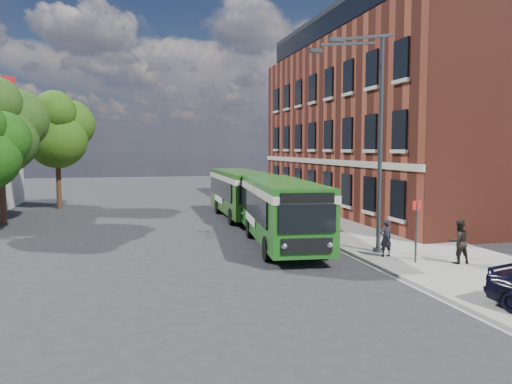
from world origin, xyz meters
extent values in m
plane|color=#252528|center=(0.00, 0.00, 0.00)|extent=(120.00, 120.00, 0.00)
cube|color=#99968B|center=(7.00, 8.00, 0.07)|extent=(6.00, 48.00, 0.15)
cube|color=beige|center=(3.95, 8.00, 0.01)|extent=(0.12, 48.00, 0.01)
cube|color=maroon|center=(14.00, 12.00, 6.00)|extent=(12.00, 26.00, 12.00)
cube|color=beige|center=(7.96, 12.00, 3.60)|extent=(0.12, 26.00, 0.35)
cube|color=black|center=(14.00, 12.00, 13.10)|extent=(10.80, 24.80, 2.20)
cube|color=black|center=(8.57, 12.00, 13.10)|extent=(0.08, 24.00, 1.40)
cylinder|color=#3C4042|center=(-12.50, 13.00, 4.50)|extent=(0.10, 0.10, 9.00)
cube|color=red|center=(-12.05, 13.00, 8.60)|extent=(0.90, 0.02, 0.60)
cylinder|color=#3C4042|center=(5.20, -2.00, 0.15)|extent=(0.44, 0.44, 0.30)
cylinder|color=#3C4042|center=(5.20, -2.00, 4.50)|extent=(0.18, 0.18, 9.00)
cube|color=#3C4042|center=(3.96, -2.60, 8.80)|extent=(2.58, 0.46, 0.37)
cube|color=#3C4042|center=(3.96, -1.40, 8.80)|extent=(2.58, 0.46, 0.37)
cube|color=#3C4042|center=(2.73, -3.08, 8.55)|extent=(0.55, 0.22, 0.16)
cube|color=#3C4042|center=(2.73, -0.92, 8.55)|extent=(0.55, 0.22, 0.16)
cylinder|color=#3C4042|center=(5.60, -4.20, 1.25)|extent=(0.08, 0.08, 2.50)
cube|color=red|center=(5.60, -4.20, 2.35)|extent=(0.35, 0.04, 0.35)
cube|color=#1F6219|center=(1.85, 1.09, 1.77)|extent=(3.53, 10.15, 2.45)
cube|color=#1F6219|center=(1.85, 1.09, 0.50)|extent=(3.58, 10.19, 0.14)
cube|color=black|center=(0.61, 1.52, 1.90)|extent=(0.94, 8.11, 1.10)
cube|color=black|center=(3.16, 1.25, 1.90)|extent=(0.94, 8.11, 1.10)
cube|color=beige|center=(1.85, 1.09, 2.60)|extent=(3.60, 10.22, 0.32)
cube|color=#1F6219|center=(1.85, 1.09, 2.96)|extent=(3.42, 10.04, 0.12)
cube|color=black|center=(1.33, -3.89, 1.95)|extent=(2.15, 0.31, 1.05)
cube|color=black|center=(1.33, -3.90, 2.70)|extent=(2.00, 0.29, 0.38)
cube|color=black|center=(1.33, -3.90, 0.95)|extent=(1.90, 0.28, 0.55)
sphere|color=silver|center=(0.48, -3.79, 0.95)|extent=(0.26, 0.26, 0.26)
sphere|color=silver|center=(2.17, -3.97, 0.95)|extent=(0.26, 0.26, 0.26)
cube|color=black|center=(2.38, 6.06, 2.00)|extent=(2.00, 0.29, 0.90)
cube|color=white|center=(0.68, 2.22, 1.15)|extent=(0.38, 3.19, 0.45)
cylinder|color=black|center=(0.36, -1.94, 0.50)|extent=(0.38, 1.02, 1.00)
cylinder|color=black|center=(2.68, -2.19, 0.50)|extent=(0.38, 1.02, 1.00)
cylinder|color=black|center=(0.92, 3.37, 0.50)|extent=(0.38, 1.02, 1.00)
cylinder|color=black|center=(3.25, 3.12, 0.50)|extent=(0.38, 1.02, 1.00)
cube|color=#225512|center=(2.11, 10.80, 1.77)|extent=(2.73, 10.04, 2.45)
cube|color=#225512|center=(2.11, 10.80, 0.50)|extent=(2.77, 10.08, 0.14)
cube|color=black|center=(0.83, 11.13, 1.90)|extent=(0.27, 8.19, 1.10)
cube|color=black|center=(3.39, 11.07, 1.90)|extent=(0.27, 8.19, 1.10)
cube|color=beige|center=(2.11, 10.80, 2.60)|extent=(2.79, 10.10, 0.32)
cube|color=#225512|center=(2.11, 10.80, 2.96)|extent=(2.63, 9.94, 0.12)
cube|color=black|center=(1.99, 5.78, 1.95)|extent=(2.15, 0.13, 1.05)
cube|color=black|center=(1.99, 5.77, 2.70)|extent=(2.00, 0.13, 0.38)
cube|color=black|center=(1.99, 5.77, 0.95)|extent=(1.90, 0.12, 0.55)
sphere|color=silver|center=(1.14, 5.81, 0.95)|extent=(0.26, 0.26, 0.26)
sphere|color=silver|center=(2.84, 5.77, 0.95)|extent=(0.26, 0.26, 0.26)
cube|color=black|center=(2.22, 15.83, 2.00)|extent=(2.00, 0.13, 0.90)
cube|color=white|center=(0.84, 11.83, 1.15)|extent=(0.11, 3.20, 0.45)
cylinder|color=black|center=(0.86, 7.64, 0.50)|extent=(0.30, 1.01, 1.00)
cylinder|color=black|center=(3.20, 7.58, 0.50)|extent=(0.30, 1.01, 1.00)
cylinder|color=black|center=(0.99, 13.02, 0.50)|extent=(0.30, 1.01, 1.00)
cylinder|color=black|center=(3.33, 12.97, 0.50)|extent=(0.30, 1.01, 1.00)
imported|color=black|center=(5.03, -2.94, 0.90)|extent=(0.58, 0.41, 1.49)
imported|color=black|center=(7.09, -4.72, 0.99)|extent=(0.88, 0.71, 1.68)
sphere|color=#17440D|center=(-11.24, 7.44, 4.97)|extent=(2.91, 2.91, 2.91)
cylinder|color=#3C2315|center=(-12.18, 11.25, 1.83)|extent=(0.36, 0.36, 3.65)
sphere|color=#264414|center=(-12.18, 11.25, 5.15)|extent=(4.32, 4.32, 4.32)
sphere|color=#264414|center=(-11.35, 11.91, 6.22)|extent=(3.65, 3.65, 3.65)
cylinder|color=#3C2315|center=(-10.02, 18.75, 1.85)|extent=(0.36, 0.36, 3.70)
sphere|color=#2A4F11|center=(-10.02, 18.75, 5.21)|extent=(4.37, 4.37, 4.37)
sphere|color=#2A4F11|center=(-9.18, 19.43, 6.30)|extent=(3.70, 3.70, 3.70)
sphere|color=#2A4F11|center=(-10.77, 18.17, 5.88)|extent=(3.36, 3.36, 3.36)
sphere|color=#2A4F11|center=(-10.02, 17.91, 7.14)|extent=(3.03, 3.03, 3.03)
camera|label=1|loc=(-4.93, -20.82, 4.49)|focal=35.00mm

